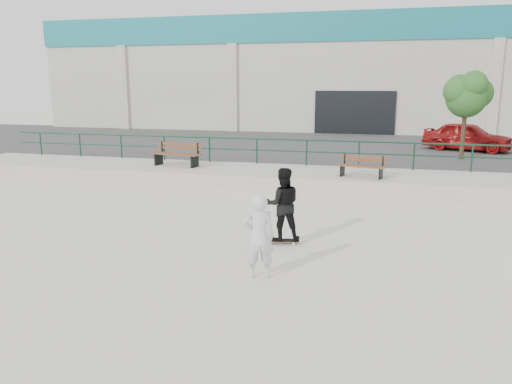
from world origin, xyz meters
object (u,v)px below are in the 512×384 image
(bench_left, at_px, (177,154))
(bench_right, at_px, (362,166))
(red_car, at_px, (467,136))
(seated_skater, at_px, (259,236))
(tree, at_px, (467,93))
(standing_skater, at_px, (283,204))
(skateboard, at_px, (282,241))

(bench_left, distance_m, bench_right, 7.13)
(red_car, xyz_separation_m, seated_skater, (-6.04, -16.77, -0.36))
(bench_right, height_order, tree, tree)
(bench_right, height_order, seated_skater, seated_skater)
(standing_skater, distance_m, seated_skater, 2.12)
(bench_left, distance_m, red_car, 13.91)
(bench_right, xyz_separation_m, skateboard, (-1.49, -6.35, -0.79))
(skateboard, distance_m, standing_skater, 0.87)
(standing_skater, bearing_deg, tree, -131.72)
(bench_left, relative_size, standing_skater, 1.18)
(bench_left, bearing_deg, red_car, 41.48)
(standing_skater, bearing_deg, bench_left, -68.19)
(bench_right, relative_size, tree, 0.45)
(tree, height_order, seated_skater, tree)
(skateboard, bearing_deg, seated_skater, -103.80)
(red_car, relative_size, seated_skater, 2.43)
(seated_skater, bearing_deg, bench_right, -118.30)
(bench_left, distance_m, seated_skater, 10.71)
(skateboard, distance_m, seated_skater, 2.24)
(bench_right, bearing_deg, standing_skater, -91.19)
(tree, height_order, red_car, tree)
(bench_right, relative_size, standing_skater, 0.98)
(bench_left, relative_size, red_car, 0.50)
(bench_left, height_order, bench_right, bench_left)
(tree, height_order, standing_skater, tree)
(bench_right, bearing_deg, bench_left, -173.36)
(bench_right, bearing_deg, tree, 65.54)
(bench_right, xyz_separation_m, tree, (3.93, 5.32, 2.38))
(red_car, height_order, skateboard, red_car)
(bench_left, xyz_separation_m, skateboard, (5.61, -7.02, -0.87))
(skateboard, height_order, seated_skater, seated_skater)
(red_car, distance_m, seated_skater, 17.83)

